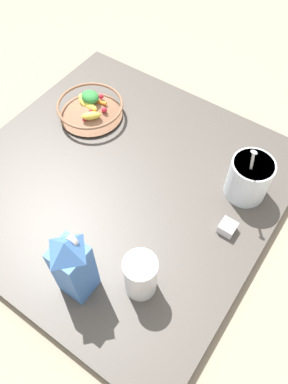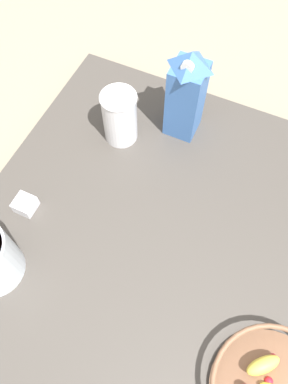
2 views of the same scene
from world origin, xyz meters
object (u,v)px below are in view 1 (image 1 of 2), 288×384
(milk_carton, at_px, (73,266))
(drinking_cup, at_px, (140,275))
(fruit_bowl, at_px, (90,108))
(yogurt_tub, at_px, (249,177))
(spice_jar, at_px, (227,228))

(milk_carton, height_order, drinking_cup, milk_carton)
(fruit_bowl, xyz_separation_m, drinking_cup, (-0.51, 0.42, 0.04))
(yogurt_tub, relative_size, drinking_cup, 1.67)
(drinking_cup, height_order, spice_jar, drinking_cup)
(milk_carton, bearing_deg, yogurt_tub, -113.03)
(milk_carton, distance_m, spice_jar, 0.46)
(milk_carton, relative_size, yogurt_tub, 1.03)
(milk_carton, relative_size, drinking_cup, 1.72)
(fruit_bowl, distance_m, drinking_cup, 0.66)
(fruit_bowl, bearing_deg, milk_carton, 126.63)
(fruit_bowl, relative_size, spice_jar, 5.15)
(drinking_cup, relative_size, spice_jar, 3.19)
(fruit_bowl, height_order, milk_carton, milk_carton)
(drinking_cup, xyz_separation_m, spice_jar, (-0.11, -0.28, -0.06))
(yogurt_tub, xyz_separation_m, drinking_cup, (0.09, 0.43, -0.00))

